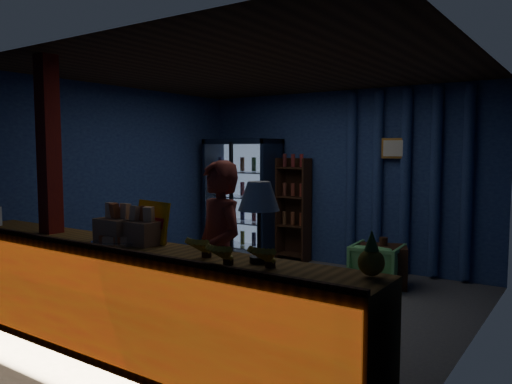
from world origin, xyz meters
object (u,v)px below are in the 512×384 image
green_chair (377,265)px  pastry_tray (117,241)px  table_lamp (259,199)px  shopkeeper (219,257)px

green_chair → pastry_tray: bearing=67.8°
green_chair → pastry_tray: size_ratio=1.43×
pastry_tray → table_lamp: size_ratio=0.76×
shopkeeper → green_chair: shopkeeper is taller
green_chair → pastry_tray: pastry_tray is taller
green_chair → table_lamp: (0.33, -3.15, 1.11)m
pastry_tray → table_lamp: (1.38, 0.08, 0.42)m
pastry_tray → table_lamp: 1.44m
shopkeeper → table_lamp: size_ratio=2.91×
pastry_tray → shopkeeper: bearing=39.6°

